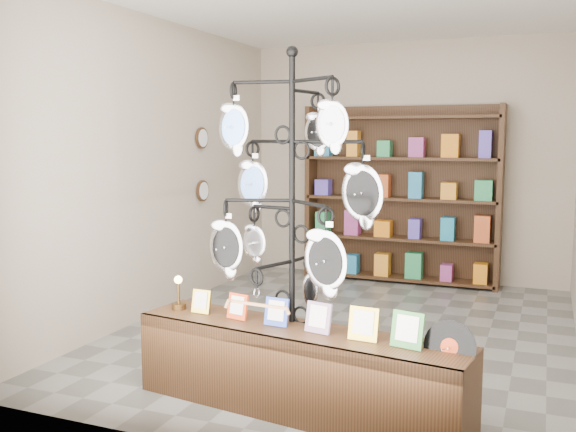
# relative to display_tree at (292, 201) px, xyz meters

# --- Properties ---
(ground) EXTENTS (5.00, 5.00, 0.00)m
(ground) POSITION_rel_display_tree_xyz_m (-0.12, 1.67, -1.39)
(ground) COLOR slate
(ground) RESTS_ON ground
(room_envelope) EXTENTS (5.00, 5.00, 5.00)m
(room_envelope) POSITION_rel_display_tree_xyz_m (-0.12, 1.67, 0.47)
(room_envelope) COLOR #AB9C8A
(room_envelope) RESTS_ON ground
(display_tree) EXTENTS (1.24, 1.17, 2.40)m
(display_tree) POSITION_rel_display_tree_xyz_m (0.00, 0.00, 0.00)
(display_tree) COLOR black
(display_tree) RESTS_ON ground
(front_shelf) EXTENTS (2.33, 0.78, 0.81)m
(front_shelf) POSITION_rel_display_tree_xyz_m (0.10, -0.15, -1.10)
(front_shelf) COLOR black
(front_shelf) RESTS_ON ground
(back_shelving) EXTENTS (2.42, 0.36, 2.20)m
(back_shelving) POSITION_rel_display_tree_xyz_m (-0.12, 3.97, -0.36)
(back_shelving) COLOR black
(back_shelving) RESTS_ON ground
(wall_clocks) EXTENTS (0.03, 0.24, 0.84)m
(wall_clocks) POSITION_rel_display_tree_xyz_m (-2.09, 2.47, 0.11)
(wall_clocks) COLOR black
(wall_clocks) RESTS_ON ground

